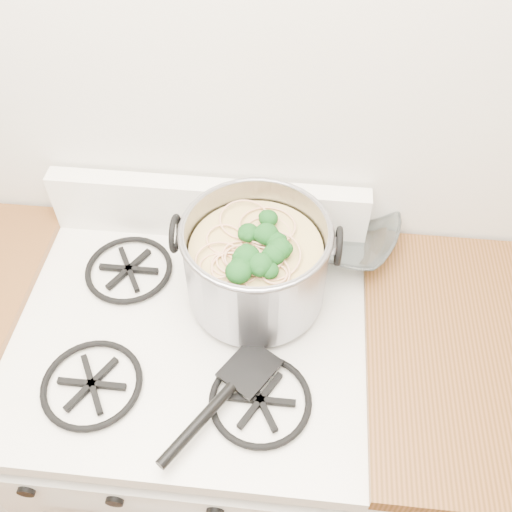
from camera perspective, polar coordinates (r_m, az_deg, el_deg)
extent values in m
plane|color=silver|center=(1.18, -5.68, 18.81)|extent=(3.60, 0.00, 3.60)
cube|color=white|center=(1.69, -5.15, -16.76)|extent=(0.76, 0.65, 0.81)
cube|color=white|center=(1.27, -6.61, -8.04)|extent=(0.76, 0.65, 0.04)
cube|color=black|center=(1.25, -6.74, -7.24)|extent=(0.60, 0.56, 0.02)
cylinder|color=black|center=(1.31, -21.84, -20.65)|extent=(0.04, 0.03, 0.04)
cylinder|color=black|center=(1.26, -13.84, -22.32)|extent=(0.04, 0.03, 0.04)
cylinder|color=black|center=(1.22, -4.04, -23.79)|extent=(0.04, 0.03, 0.04)
cube|color=silver|center=(1.80, -21.79, -13.70)|extent=(0.25, 0.65, 0.88)
cylinder|color=gray|center=(1.20, 0.00, -0.62)|extent=(0.30, 0.30, 0.20)
torus|color=gray|center=(1.13, 0.00, 2.52)|extent=(0.31, 0.31, 0.01)
torus|color=black|center=(1.17, -8.08, 2.24)|extent=(0.01, 0.08, 0.08)
torus|color=black|center=(1.15, 8.24, 0.99)|extent=(0.01, 0.08, 0.08)
cylinder|color=tan|center=(1.22, 0.00, -1.43)|extent=(0.28, 0.28, 0.15)
sphere|color=#114114|center=(1.15, 0.00, 1.45)|extent=(0.04, 0.04, 0.04)
sphere|color=#114114|center=(1.15, 0.00, 1.45)|extent=(0.04, 0.04, 0.04)
sphere|color=#114114|center=(1.15, 0.00, 1.45)|extent=(0.04, 0.04, 0.04)
sphere|color=#114114|center=(1.15, 0.00, 1.45)|extent=(0.04, 0.04, 0.04)
sphere|color=#114114|center=(1.15, 0.00, 1.45)|extent=(0.04, 0.04, 0.04)
sphere|color=#114114|center=(1.15, 0.00, 1.45)|extent=(0.04, 0.04, 0.04)
sphere|color=#114114|center=(1.15, 0.00, 1.45)|extent=(0.04, 0.04, 0.04)
sphere|color=#114114|center=(1.15, 0.00, 1.45)|extent=(0.04, 0.04, 0.04)
sphere|color=#114114|center=(1.15, 0.00, 1.45)|extent=(0.04, 0.04, 0.04)
sphere|color=#114114|center=(1.15, 0.00, 1.45)|extent=(0.04, 0.04, 0.04)
sphere|color=#114114|center=(1.15, 0.00, 1.45)|extent=(0.04, 0.04, 0.04)
sphere|color=#114114|center=(1.15, 0.00, 1.45)|extent=(0.04, 0.04, 0.04)
sphere|color=#114114|center=(1.15, 0.00, 1.45)|extent=(0.04, 0.04, 0.04)
imported|color=white|center=(1.38, 8.80, 1.66)|extent=(0.12, 0.12, 0.02)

